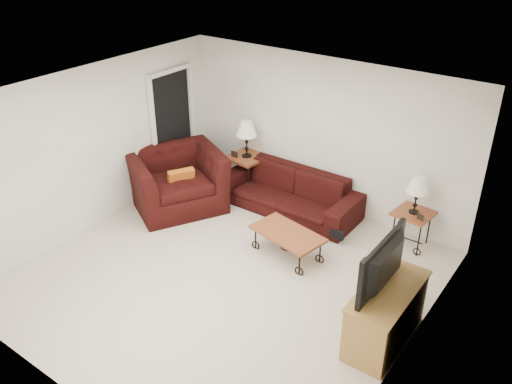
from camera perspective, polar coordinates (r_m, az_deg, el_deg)
ground at (r=7.42m, az=-3.22°, el=-8.91°), size 5.00×5.00×0.00m
wall_back at (r=8.62m, az=7.09°, el=6.05°), size 5.00×0.02×2.50m
wall_front at (r=5.39m, az=-20.84°, el=-10.74°), size 5.00×0.02×2.50m
wall_left at (r=8.41m, az=-16.87°, el=4.42°), size 0.02×5.00×2.50m
wall_right at (r=5.71m, az=16.50°, el=-7.47°), size 0.02×5.00×2.50m
ceiling at (r=6.24m, az=-3.84°, el=9.72°), size 5.00×5.00×0.00m
doorway at (r=9.46m, az=-8.80°, el=6.48°), size 0.08×0.94×2.04m
sofa at (r=8.76m, az=3.59°, el=0.00°), size 2.32×0.91×0.68m
side_table_left at (r=9.41m, az=-0.97°, el=2.04°), size 0.64×0.64×0.64m
side_table_right at (r=8.20m, az=16.16°, el=-3.78°), size 0.57×0.57×0.56m
lamp_left at (r=9.14m, az=-1.01°, el=5.66°), size 0.40×0.40×0.64m
lamp_right at (r=7.93m, az=16.69°, el=-0.34°), size 0.35×0.35×0.56m
photo_frame_left at (r=9.23m, az=-2.30°, el=4.04°), size 0.13×0.03×0.11m
photo_frame_right at (r=7.88m, az=17.08°, el=-2.56°), size 0.11×0.05×0.09m
coffee_table at (r=7.72m, az=3.34°, el=-5.52°), size 1.12×0.74×0.39m
armchair at (r=8.92m, az=-8.43°, el=1.25°), size 1.82×1.89×0.95m
throw_pillow at (r=8.77m, az=-7.96°, el=1.14°), size 0.30×0.43×0.43m
tv_stand at (r=6.42m, az=13.60°, el=-12.57°), size 0.50×1.20×0.72m
television at (r=6.02m, az=14.14°, el=-7.66°), size 0.14×1.07×0.62m
backpack at (r=8.11m, az=9.00°, el=-3.86°), size 0.33×0.26×0.43m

